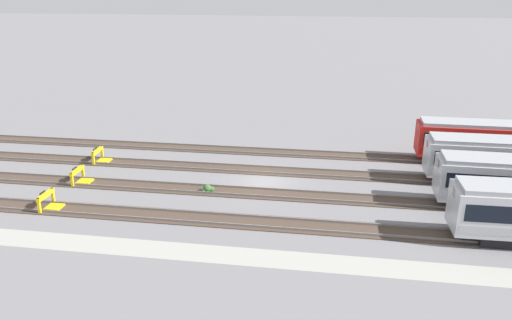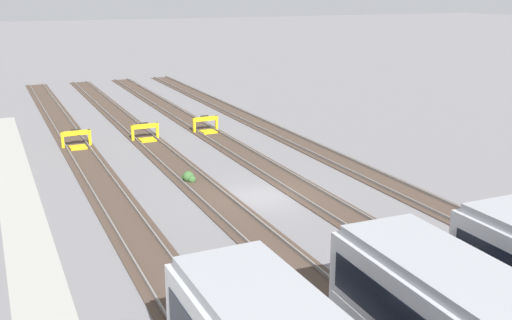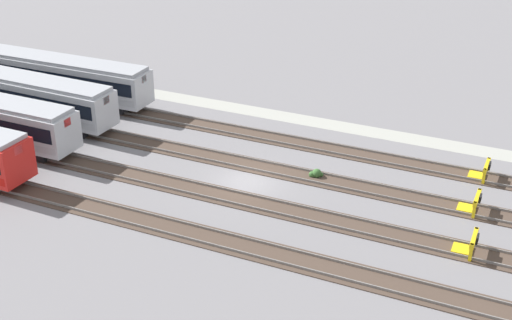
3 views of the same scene
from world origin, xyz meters
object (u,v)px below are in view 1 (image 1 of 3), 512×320
object	(u,v)px
bumper_stop_middle_track	(100,156)
weed_clump	(208,189)
bumper_stop_nearest_track	(49,202)
bumper_stop_near_inner_track	(81,176)

from	to	relation	value
bumper_stop_middle_track	weed_clump	xyz separation A→B (m)	(11.00, -5.07, -0.27)
bumper_stop_nearest_track	weed_clump	size ratio (longest dim) A/B	2.18
bumper_stop_nearest_track	bumper_stop_near_inner_track	size ratio (longest dim) A/B	1.00
bumper_stop_nearest_track	weed_clump	world-z (taller)	bumper_stop_nearest_track
bumper_stop_near_inner_track	weed_clump	xyz separation A→B (m)	(10.40, -0.26, -0.27)
bumper_stop_near_inner_track	weed_clump	size ratio (longest dim) A/B	2.18
bumper_stop_near_inner_track	bumper_stop_middle_track	bearing A→B (deg)	97.08
weed_clump	bumper_stop_nearest_track	bearing A→B (deg)	-156.06
bumper_stop_near_inner_track	bumper_stop_middle_track	world-z (taller)	same
bumper_stop_nearest_track	bumper_stop_middle_track	distance (m)	9.66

